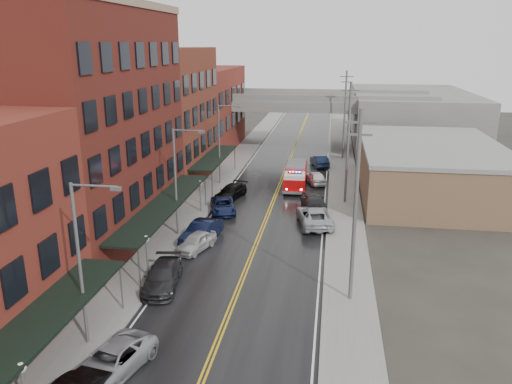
{
  "coord_description": "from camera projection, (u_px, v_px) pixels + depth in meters",
  "views": [
    {
      "loc": [
        5.64,
        -13.61,
        15.52
      ],
      "look_at": [
        -0.72,
        27.6,
        3.0
      ],
      "focal_mm": 35.0,
      "sensor_mm": 36.0,
      "label": 1
    }
  ],
  "objects": [
    {
      "name": "brick_building_c",
      "position": [
        163.0,
        117.0,
        56.3
      ],
      "size": [
        9.0,
        15.0,
        15.0
      ],
      "primitive_type": "cube",
      "color": "maroon",
      "rests_on": "ground"
    },
    {
      "name": "brick_building_far",
      "position": [
        203.0,
        110.0,
        73.29
      ],
      "size": [
        9.0,
        20.0,
        12.0
      ],
      "primitive_type": "cube",
      "color": "maroon",
      "rests_on": "ground"
    },
    {
      "name": "sidewalk_left",
      "position": [
        192.0,
        211.0,
        47.61
      ],
      "size": [
        3.0,
        160.0,
        0.15
      ],
      "primitive_type": "cube",
      "color": "slate",
      "rests_on": "ground"
    },
    {
      "name": "overpass",
      "position": [
        295.0,
        109.0,
        75.14
      ],
      "size": [
        40.0,
        10.0,
        7.5
      ],
      "color": "slate",
      "rests_on": "ground"
    },
    {
      "name": "parked_car_left_6",
      "position": [
        223.0,
        206.0,
        47.34
      ],
      "size": [
        3.46,
        5.21,
        1.33
      ],
      "primitive_type": "imported",
      "rotation": [
        0.0,
        0.0,
        0.28
      ],
      "color": "#111C42",
      "rests_on": "ground"
    },
    {
      "name": "parked_car_right_3",
      "position": [
        320.0,
        161.0,
        64.81
      ],
      "size": [
        2.76,
        4.82,
        1.5
      ],
      "primitive_type": "imported",
      "rotation": [
        0.0,
        0.0,
        3.41
      ],
      "color": "black",
      "rests_on": "ground"
    },
    {
      "name": "curb_right",
      "position": [
        328.0,
        218.0,
        45.72
      ],
      "size": [
        0.3,
        160.0,
        0.15
      ],
      "primitive_type": "cube",
      "color": "gray",
      "rests_on": "ground"
    },
    {
      "name": "parked_car_left_7",
      "position": [
        231.0,
        192.0,
        51.57
      ],
      "size": [
        3.19,
        5.15,
        1.39
      ],
      "primitive_type": "imported",
      "rotation": [
        0.0,
        0.0,
        -0.28
      ],
      "color": "black",
      "rests_on": "ground"
    },
    {
      "name": "utility_pole_2",
      "position": [
        345.0,
        114.0,
        67.37
      ],
      "size": [
        1.8,
        0.24,
        12.0
      ],
      "color": "#59595B",
      "rests_on": "ground"
    },
    {
      "name": "globe_lamp_1",
      "position": [
        147.0,
        247.0,
        33.59
      ],
      "size": [
        0.44,
        0.44,
        3.12
      ],
      "color": "#59595B",
      "rests_on": "ground"
    },
    {
      "name": "parked_car_left_2",
      "position": [
        111.0,
        362.0,
        24.1
      ],
      "size": [
        3.59,
        5.58,
        1.43
      ],
      "primitive_type": "imported",
      "rotation": [
        0.0,
        0.0,
        -0.25
      ],
      "color": "#94969B",
      "rests_on": "ground"
    },
    {
      "name": "street_lamp_0",
      "position": [
        83.0,
        256.0,
        25.21
      ],
      "size": [
        2.64,
        0.22,
        9.0
      ],
      "color": "#59595B",
      "rests_on": "ground"
    },
    {
      "name": "awning_0",
      "position": [
        25.0,
        336.0,
        22.19
      ],
      "size": [
        2.6,
        16.0,
        3.09
      ],
      "color": "black",
      "rests_on": "ground"
    },
    {
      "name": "sidewalk_right",
      "position": [
        347.0,
        219.0,
        45.48
      ],
      "size": [
        3.0,
        160.0,
        0.15
      ],
      "primitive_type": "cube",
      "color": "slate",
      "rests_on": "ground"
    },
    {
      "name": "brick_building_b",
      "position": [
        90.0,
        129.0,
        39.3
      ],
      "size": [
        9.0,
        20.0,
        18.0
      ],
      "primitive_type": "cube",
      "color": "#581F17",
      "rests_on": "ground"
    },
    {
      "name": "fire_truck",
      "position": [
        296.0,
        175.0,
        55.15
      ],
      "size": [
        3.07,
        7.27,
        2.63
      ],
      "rotation": [
        0.0,
        0.0,
        0.03
      ],
      "color": "#BD080A",
      "rests_on": "ground"
    },
    {
      "name": "awning_2",
      "position": [
        215.0,
        157.0,
        56.74
      ],
      "size": [
        2.6,
        13.0,
        3.09
      ],
      "color": "black",
      "rests_on": "ground"
    },
    {
      "name": "tan_building",
      "position": [
        429.0,
        170.0,
        52.98
      ],
      "size": [
        14.0,
        22.0,
        5.0
      ],
      "primitive_type": "cube",
      "color": "brown",
      "rests_on": "ground"
    },
    {
      "name": "street_lamp_2",
      "position": [
        221.0,
        139.0,
        55.5
      ],
      "size": [
        2.64,
        0.22,
        9.0
      ],
      "color": "#59595B",
      "rests_on": "ground"
    },
    {
      "name": "road",
      "position": [
        267.0,
        216.0,
        46.57
      ],
      "size": [
        11.0,
        160.0,
        0.02
      ],
      "primitive_type": "cube",
      "color": "black",
      "rests_on": "ground"
    },
    {
      "name": "right_far_block",
      "position": [
        410.0,
        117.0,
        80.65
      ],
      "size": [
        18.0,
        30.0,
        8.0
      ],
      "primitive_type": "cube",
      "color": "slate",
      "rests_on": "ground"
    },
    {
      "name": "globe_lamp_0",
      "position": [
        23.0,
        380.0,
        20.34
      ],
      "size": [
        0.44,
        0.44,
        3.12
      ],
      "color": "#59595B",
      "rests_on": "ground"
    },
    {
      "name": "parked_car_left_3",
      "position": [
        162.0,
        277.0,
        32.77
      ],
      "size": [
        2.77,
        5.41,
        1.5
      ],
      "primitive_type": "imported",
      "rotation": [
        0.0,
        0.0,
        0.13
      ],
      "color": "#242426",
      "rests_on": "ground"
    },
    {
      "name": "parked_car_right_1",
      "position": [
        314.0,
        202.0,
        47.96
      ],
      "size": [
        2.99,
        5.64,
        1.56
      ],
      "primitive_type": "imported",
      "rotation": [
        0.0,
        0.0,
        3.3
      ],
      "color": "black",
      "rests_on": "ground"
    },
    {
      "name": "parked_car_left_4",
      "position": [
        196.0,
        242.0,
        38.69
      ],
      "size": [
        2.86,
        4.4,
        1.39
      ],
      "primitive_type": "imported",
      "rotation": [
        0.0,
        0.0,
        -0.32
      ],
      "color": "#B3B3B3",
      "rests_on": "ground"
    },
    {
      "name": "utility_pole_0",
      "position": [
        356.0,
        205.0,
        29.51
      ],
      "size": [
        1.8,
        0.24,
        12.0
      ],
      "color": "#59595B",
      "rests_on": "ground"
    },
    {
      "name": "parked_car_right_0",
      "position": [
        315.0,
        216.0,
        43.98
      ],
      "size": [
        3.79,
        6.3,
        1.64
      ],
      "primitive_type": "imported",
      "rotation": [
        0.0,
        0.0,
        3.33
      ],
      "color": "#ADB0B5",
      "rests_on": "ground"
    },
    {
      "name": "utility_pole_1",
      "position": [
        348.0,
        141.0,
        48.44
      ],
      "size": [
        1.8,
        0.24,
        12.0
      ],
      "color": "#59595B",
      "rests_on": "ground"
    },
    {
      "name": "awning_1",
      "position": [
        164.0,
        205.0,
        40.18
      ],
      "size": [
        2.6,
        18.0,
        3.09
      ],
      "color": "black",
      "rests_on": "ground"
    },
    {
      "name": "curb_left",
      "position": [
        209.0,
        212.0,
        47.37
      ],
      "size": [
        0.3,
        160.0,
        0.15
      ],
      "primitive_type": "cube",
      "color": "gray",
      "rests_on": "ground"
    },
    {
      "name": "parked_car_left_5",
      "position": [
        201.0,
        231.0,
        40.49
      ],
      "size": [
        2.79,
        5.14,
        1.61
      ],
      "primitive_type": "imported",
      "rotation": [
        0.0,
        0.0,
        -0.24
      ],
      "color": "black",
      "rests_on": "ground"
    },
    {
      "name": "parked_car_right_2",
      "position": [
        315.0,
        178.0,
        56.95
      ],
      "size": [
        2.95,
        4.61,
        1.46
      ],
      "primitive_type": "imported",
      "rotation": [
        0.0,
        0.0,
        3.45
      ],
      "color": "silver",
      "rests_on": "ground"
    },
    {
      "name": "globe_lamp_2",
      "position": [
        200.0,
        189.0,
        46.84
      ],
      "size": [
        0.44,
        0.44,
        3.12
      ],
      "color": "#59595B",
      "rests_on": "ground"
    },
    {
      "name": "street_lamp_1",
      "position": [
        178.0,
        176.0,
        40.36
      ],
      "size": [
        2.64,
        0.22,
        9.0
      ],
      "color": "#59595B",
      "rests_on": "ground"
    }
  ]
}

